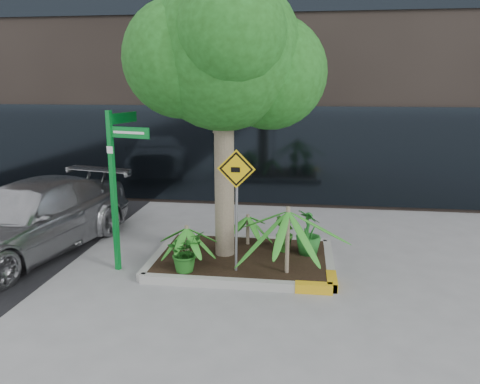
# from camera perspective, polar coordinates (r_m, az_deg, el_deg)

# --- Properties ---
(ground) EXTENTS (80.00, 80.00, 0.00)m
(ground) POSITION_cam_1_polar(r_m,az_deg,el_deg) (8.63, -1.26, -9.30)
(ground) COLOR gray
(ground) RESTS_ON ground
(planter) EXTENTS (3.35, 2.36, 0.15)m
(planter) POSITION_cam_1_polar(r_m,az_deg,el_deg) (8.81, 0.51, -8.09)
(planter) COLOR #9E9E99
(planter) RESTS_ON ground
(tree) EXTENTS (3.47, 3.08, 5.21)m
(tree) POSITION_cam_1_polar(r_m,az_deg,el_deg) (8.37, -2.04, 16.62)
(tree) COLOR gray
(tree) RESTS_ON ground
(palm_front) EXTENTS (1.30, 1.30, 1.44)m
(palm_front) POSITION_cam_1_polar(r_m,az_deg,el_deg) (7.77, 5.89, -2.35)
(palm_front) COLOR gray
(palm_front) RESTS_ON ground
(palm_left) EXTENTS (0.80, 0.80, 0.89)m
(palm_left) POSITION_cam_1_polar(r_m,az_deg,el_deg) (8.28, -6.53, -4.39)
(palm_left) COLOR gray
(palm_left) RESTS_ON ground
(palm_back) EXTENTS (0.69, 0.69, 0.77)m
(palm_back) POSITION_cam_1_polar(r_m,az_deg,el_deg) (9.24, 0.96, -3.00)
(palm_back) COLOR gray
(palm_back) RESTS_ON ground
(parked_car) EXTENTS (2.93, 5.09, 1.39)m
(parked_car) POSITION_cam_1_polar(r_m,az_deg,el_deg) (10.05, -24.26, -3.03)
(parked_car) COLOR #A5A5AA
(parked_car) RESTS_ON ground
(shrub_a) EXTENTS (0.84, 0.84, 0.69)m
(shrub_a) POSITION_cam_1_polar(r_m,az_deg,el_deg) (8.08, -6.76, -7.24)
(shrub_a) COLOR #1D5A19
(shrub_a) RESTS_ON planter
(shrub_b) EXTENTS (0.67, 0.67, 0.85)m
(shrub_b) POSITION_cam_1_polar(r_m,az_deg,el_deg) (8.86, 8.34, -4.86)
(shrub_b) COLOR #1F6722
(shrub_b) RESTS_ON planter
(shrub_c) EXTENTS (0.34, 0.34, 0.60)m
(shrub_c) POSITION_cam_1_polar(r_m,az_deg,el_deg) (8.08, -6.18, -7.56)
(shrub_c) COLOR #256720
(shrub_c) RESTS_ON planter
(shrub_d) EXTENTS (0.55, 0.55, 0.75)m
(shrub_d) POSITION_cam_1_polar(r_m,az_deg,el_deg) (8.92, 5.52, -4.99)
(shrub_d) COLOR #2A6C1F
(shrub_d) RESTS_ON planter
(street_sign_post) EXTENTS (0.82, 0.97, 2.85)m
(street_sign_post) POSITION_cam_1_polar(r_m,az_deg,el_deg) (8.39, -14.77, 2.18)
(street_sign_post) COLOR #0B7F2A
(street_sign_post) RESTS_ON ground
(cattle_sign) EXTENTS (0.64, 0.16, 2.09)m
(cattle_sign) POSITION_cam_1_polar(r_m,az_deg,el_deg) (7.76, -0.45, 0.25)
(cattle_sign) COLOR slate
(cattle_sign) RESTS_ON ground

